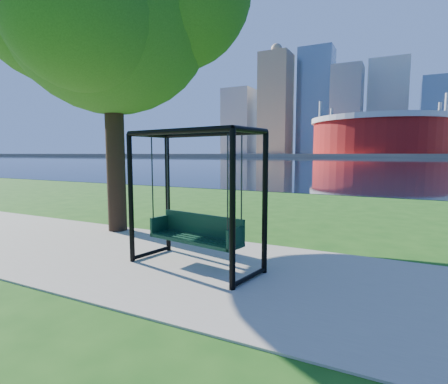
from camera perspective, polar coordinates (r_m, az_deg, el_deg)
The scene contains 8 objects.
ground at distance 6.70m, azimuth 1.20°, elevation -11.55°, with size 900.00×900.00×0.00m, color #1E5114.
path at distance 6.27m, azimuth -0.83°, elevation -12.67°, with size 120.00×4.00×0.03m, color #9E937F.
river at distance 107.81m, azimuth 25.45°, elevation 4.59°, with size 900.00×180.00×0.02m, color black.
far_bank at distance 311.77m, azimuth 26.46°, elevation 5.44°, with size 900.00×228.00×2.00m, color #937F60.
stadium at distance 241.40m, azimuth 24.06°, elevation 8.63°, with size 83.00×83.00×32.00m.
skyline at distance 326.98m, azimuth 26.02°, elevation 11.60°, with size 392.00×66.00×96.50m.
swing at distance 6.21m, azimuth -4.66°, elevation -1.73°, with size 2.54×1.43×2.46m.
park_tree at distance 10.35m, azimuth -18.05°, elevation 27.38°, with size 6.76×6.10×8.39m.
Camera 1 is at (2.76, -5.75, 2.05)m, focal length 28.00 mm.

